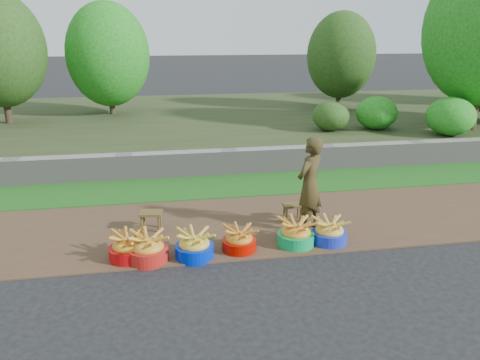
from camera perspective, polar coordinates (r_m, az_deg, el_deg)
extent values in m
plane|color=black|center=(6.56, 4.24, -9.54)|extent=(120.00, 120.00, 0.00)
cube|color=#4E3826|center=(7.66, 1.93, -5.30)|extent=(80.00, 2.50, 0.02)
cube|color=#1F5F1A|center=(9.50, -0.57, -0.62)|extent=(80.00, 1.50, 0.04)
cube|color=gray|center=(10.23, -1.37, 2.20)|extent=(80.00, 0.35, 0.55)
cube|color=#313D1F|center=(14.98, -4.28, 7.00)|extent=(80.00, 10.00, 0.50)
cylinder|color=#372C1B|center=(13.93, 26.78, 8.85)|extent=(0.23, 0.23, 1.64)
cylinder|color=#372C1B|center=(16.61, 11.95, 10.46)|extent=(0.18, 0.18, 1.07)
ellipsoid|color=#295019|center=(16.51, 12.23, 14.66)|extent=(2.28, 2.28, 2.84)
cylinder|color=#372C1B|center=(14.95, -26.61, 8.64)|extent=(0.19, 0.19, 1.27)
cylinder|color=#372C1B|center=(15.52, -15.40, 9.74)|extent=(0.18, 0.18, 1.07)
ellipsoid|color=#24881F|center=(15.41, -15.80, 14.50)|extent=(2.53, 2.53, 3.16)
ellipsoid|color=#24881F|center=(13.09, 16.30, 7.87)|extent=(1.09, 1.09, 0.87)
ellipsoid|color=#24881F|center=(12.90, 24.29, 7.08)|extent=(1.20, 1.20, 0.96)
ellipsoid|color=#295019|center=(12.60, 11.01, 7.67)|extent=(0.97, 0.97, 0.78)
cylinder|color=#AF080A|center=(6.66, -13.43, -8.67)|extent=(0.53, 0.53, 0.19)
ellipsoid|color=orange|center=(6.60, -13.52, -7.50)|extent=(0.47, 0.47, 0.30)
cylinder|color=#B31C17|center=(6.56, -11.14, -8.89)|extent=(0.55, 0.55, 0.20)
ellipsoid|color=gold|center=(6.49, -11.22, -7.67)|extent=(0.49, 0.49, 0.32)
cylinder|color=#0022CC|center=(6.56, -5.57, -8.65)|extent=(0.53, 0.53, 0.19)
ellipsoid|color=gold|center=(6.49, -5.60, -7.47)|extent=(0.47, 0.47, 0.31)
cylinder|color=#B10B00|center=(6.73, -0.11, -7.95)|extent=(0.49, 0.49, 0.18)
ellipsoid|color=#C5781D|center=(6.67, -0.11, -6.89)|extent=(0.43, 0.43, 0.28)
cylinder|color=#0A9E50|center=(6.93, 6.79, -7.19)|extent=(0.55, 0.55, 0.20)
ellipsoid|color=orange|center=(6.87, 6.83, -6.03)|extent=(0.48, 0.48, 0.31)
cylinder|color=#182BCF|center=(7.08, 10.80, -6.88)|extent=(0.52, 0.52, 0.19)
ellipsoid|color=gold|center=(7.02, 10.87, -5.80)|extent=(0.46, 0.46, 0.30)
cube|color=brown|center=(7.41, -10.82, -3.98)|extent=(0.38, 0.31, 0.04)
cylinder|color=brown|center=(7.41, -11.87, -5.31)|extent=(0.04, 0.04, 0.26)
cylinder|color=brown|center=(7.37, -9.87, -5.34)|extent=(0.04, 0.04, 0.26)
cylinder|color=brown|center=(7.58, -11.62, -4.78)|extent=(0.04, 0.04, 0.26)
cylinder|color=brown|center=(7.53, -9.66, -4.80)|extent=(0.04, 0.04, 0.26)
cube|color=brown|center=(7.73, 6.43, -3.06)|extent=(0.32, 0.25, 0.04)
cylinder|color=brown|center=(7.68, 5.68, -4.28)|extent=(0.03, 0.03, 0.24)
cylinder|color=brown|center=(7.73, 7.40, -4.18)|extent=(0.03, 0.03, 0.24)
cylinder|color=brown|center=(7.83, 5.41, -3.84)|extent=(0.03, 0.03, 0.24)
cylinder|color=brown|center=(7.88, 7.10, -3.74)|extent=(0.03, 0.03, 0.24)
imported|color=black|center=(7.23, 8.49, -0.54)|extent=(0.64, 0.63, 1.48)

